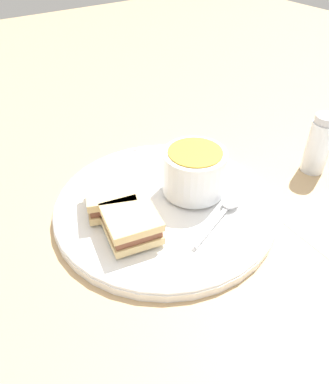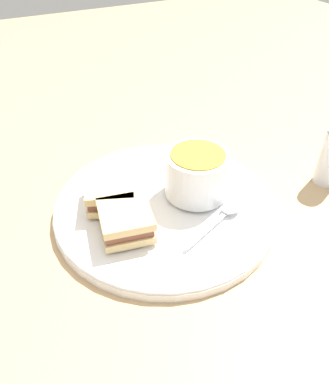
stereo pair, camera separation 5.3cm
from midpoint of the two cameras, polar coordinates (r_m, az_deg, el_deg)
name	(u,v)px [view 1 (the left image)]	position (r m, az deg, el deg)	size (l,w,h in m)	color
ground_plane	(165,210)	(0.55, -2.75, -2.94)	(2.40, 2.40, 0.00)	tan
plate	(165,206)	(0.54, -2.77, -2.27)	(0.32, 0.32, 0.02)	white
soup_bowl	(193,170)	(0.54, 1.55, 3.31)	(0.09, 0.09, 0.07)	white
spoon	(228,206)	(0.53, 6.86, -2.18)	(0.06, 0.12, 0.01)	silver
sandwich_half_near	(110,197)	(0.53, -11.09, -0.86)	(0.09, 0.09, 0.03)	#DBBC7F
sandwich_half_far	(131,224)	(0.48, -8.19, -4.96)	(0.08, 0.08, 0.03)	#DBBC7F
salt_shaker	(319,144)	(0.64, 20.32, 6.73)	(0.04, 0.04, 0.10)	silver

